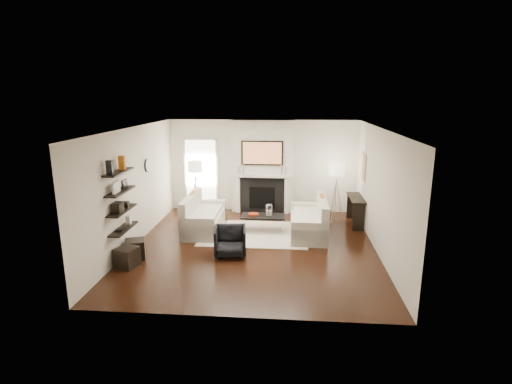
# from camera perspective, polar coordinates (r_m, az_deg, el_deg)

# --- Properties ---
(room_envelope) EXTENTS (6.00, 6.00, 6.00)m
(room_envelope) POSITION_cam_1_polar(r_m,az_deg,el_deg) (8.85, -0.33, 0.33)
(room_envelope) COLOR black
(room_envelope) RESTS_ON ground
(chimney_breast) EXTENTS (1.80, 0.25, 2.70)m
(chimney_breast) POSITION_cam_1_polar(r_m,az_deg,el_deg) (11.66, 0.94, 3.61)
(chimney_breast) COLOR silver
(chimney_breast) RESTS_ON floor
(fireplace_surround) EXTENTS (1.30, 0.02, 1.04)m
(fireplace_surround) POSITION_cam_1_polar(r_m,az_deg,el_deg) (11.70, 0.88, -0.50)
(fireplace_surround) COLOR black
(fireplace_surround) RESTS_ON floor
(firebox) EXTENTS (0.75, 0.02, 0.65)m
(firebox) POSITION_cam_1_polar(r_m,az_deg,el_deg) (11.72, 0.88, -0.84)
(firebox) COLOR black
(firebox) RESTS_ON floor
(mantel_pilaster_l) EXTENTS (0.12, 0.08, 1.10)m
(mantel_pilaster_l) POSITION_cam_1_polar(r_m,az_deg,el_deg) (11.74, -2.64, -0.33)
(mantel_pilaster_l) COLOR white
(mantel_pilaster_l) RESTS_ON floor
(mantel_pilaster_r) EXTENTS (0.12, 0.08, 1.10)m
(mantel_pilaster_r) POSITION_cam_1_polar(r_m,az_deg,el_deg) (11.64, 4.41, -0.47)
(mantel_pilaster_r) COLOR white
(mantel_pilaster_r) RESTS_ON floor
(mantel_shelf) EXTENTS (1.70, 0.18, 0.07)m
(mantel_shelf) POSITION_cam_1_polar(r_m,az_deg,el_deg) (11.52, 0.88, 2.33)
(mantel_shelf) COLOR white
(mantel_shelf) RESTS_ON chimney_breast
(tv_body) EXTENTS (1.20, 0.06, 0.70)m
(tv_body) POSITION_cam_1_polar(r_m,az_deg,el_deg) (11.43, 0.90, 5.59)
(tv_body) COLOR black
(tv_body) RESTS_ON chimney_breast
(tv_screen) EXTENTS (1.10, 0.00, 0.62)m
(tv_screen) POSITION_cam_1_polar(r_m,az_deg,el_deg) (11.40, 0.89, 5.57)
(tv_screen) COLOR #BF723F
(tv_screen) RESTS_ON tv_body
(candlestick_l_tall) EXTENTS (0.04, 0.04, 0.30)m
(candlestick_l_tall) POSITION_cam_1_polar(r_m,az_deg,el_deg) (11.55, -1.85, 3.28)
(candlestick_l_tall) COLOR silver
(candlestick_l_tall) RESTS_ON mantel_shelf
(candlestick_l_short) EXTENTS (0.04, 0.04, 0.24)m
(candlestick_l_short) POSITION_cam_1_polar(r_m,az_deg,el_deg) (11.57, -2.49, 3.14)
(candlestick_l_short) COLOR silver
(candlestick_l_short) RESTS_ON mantel_shelf
(candlestick_r_tall) EXTENTS (0.04, 0.04, 0.30)m
(candlestick_r_tall) POSITION_cam_1_polar(r_m,az_deg,el_deg) (11.47, 3.63, 3.19)
(candlestick_r_tall) COLOR silver
(candlestick_r_tall) RESTS_ON mantel_shelf
(candlestick_r_short) EXTENTS (0.04, 0.04, 0.24)m
(candlestick_r_short) POSITION_cam_1_polar(r_m,az_deg,el_deg) (11.48, 4.28, 3.03)
(candlestick_r_short) COLOR silver
(candlestick_r_short) RESTS_ON mantel_shelf
(hallway_panel) EXTENTS (0.90, 0.02, 2.10)m
(hallway_panel) POSITION_cam_1_polar(r_m,az_deg,el_deg) (12.08, -7.82, 2.40)
(hallway_panel) COLOR white
(hallway_panel) RESTS_ON floor
(door_trim_l) EXTENTS (0.06, 0.06, 2.16)m
(door_trim_l) POSITION_cam_1_polar(r_m,az_deg,el_deg) (12.18, -10.05, 2.40)
(door_trim_l) COLOR white
(door_trim_l) RESTS_ON floor
(door_trim_r) EXTENTS (0.06, 0.06, 2.16)m
(door_trim_r) POSITION_cam_1_polar(r_m,az_deg,el_deg) (11.97, -5.60, 2.35)
(door_trim_r) COLOR white
(door_trim_r) RESTS_ON floor
(door_trim_top) EXTENTS (1.02, 0.06, 0.06)m
(door_trim_top) POSITION_cam_1_polar(r_m,az_deg,el_deg) (11.90, -8.01, 7.48)
(door_trim_top) COLOR white
(door_trim_top) RESTS_ON wall_back
(rug) EXTENTS (2.60, 2.00, 0.01)m
(rug) POSITION_cam_1_polar(r_m,az_deg,el_deg) (10.09, -0.22, -5.92)
(rug) COLOR beige
(rug) RESTS_ON floor
(loveseat_left_base) EXTENTS (0.85, 1.80, 0.42)m
(loveseat_left_base) POSITION_cam_1_polar(r_m,az_deg,el_deg) (10.34, -7.37, -4.36)
(loveseat_left_base) COLOR beige
(loveseat_left_base) RESTS_ON floor
(loveseat_left_back) EXTENTS (0.18, 1.80, 0.80)m
(loveseat_left_back) POSITION_cam_1_polar(r_m,az_deg,el_deg) (10.32, -9.25, -2.62)
(loveseat_left_back) COLOR beige
(loveseat_left_back) RESTS_ON floor
(loveseat_left_arm_n) EXTENTS (0.85, 0.18, 0.60)m
(loveseat_left_arm_n) POSITION_cam_1_polar(r_m,az_deg,el_deg) (9.56, -8.40, -5.35)
(loveseat_left_arm_n) COLOR beige
(loveseat_left_arm_n) RESTS_ON floor
(loveseat_left_arm_s) EXTENTS (0.85, 0.18, 0.60)m
(loveseat_left_arm_s) POSITION_cam_1_polar(r_m,az_deg,el_deg) (11.07, -6.52, -2.62)
(loveseat_left_arm_s) COLOR beige
(loveseat_left_arm_s) RESTS_ON floor
(loveseat_left_cushion) EXTENTS (0.63, 1.44, 0.10)m
(loveseat_left_cushion) POSITION_cam_1_polar(r_m,az_deg,el_deg) (10.25, -7.14, -2.99)
(loveseat_left_cushion) COLOR beige
(loveseat_left_cushion) RESTS_ON loveseat_left_base
(pillow_left_orange) EXTENTS (0.10, 0.42, 0.42)m
(pillow_left_orange) POSITION_cam_1_polar(r_m,az_deg,el_deg) (10.55, -8.90, -1.10)
(pillow_left_orange) COLOR #AD5F15
(pillow_left_orange) RESTS_ON loveseat_left_cushion
(pillow_left_charcoal) EXTENTS (0.10, 0.40, 0.40)m
(pillow_left_charcoal) POSITION_cam_1_polar(r_m,az_deg,el_deg) (9.99, -9.70, -2.04)
(pillow_left_charcoal) COLOR black
(pillow_left_charcoal) RESTS_ON loveseat_left_cushion
(loveseat_right_base) EXTENTS (0.85, 1.80, 0.42)m
(loveseat_right_base) POSITION_cam_1_polar(r_m,az_deg,el_deg) (10.04, 7.44, -4.91)
(loveseat_right_base) COLOR beige
(loveseat_right_base) RESTS_ON floor
(loveseat_right_back) EXTENTS (0.18, 1.80, 0.80)m
(loveseat_right_back) POSITION_cam_1_polar(r_m,az_deg,el_deg) (9.97, 9.43, -3.22)
(loveseat_right_back) COLOR beige
(loveseat_right_back) RESTS_ON floor
(loveseat_right_arm_n) EXTENTS (0.85, 0.18, 0.60)m
(loveseat_right_arm_n) POSITION_cam_1_polar(r_m,az_deg,el_deg) (9.25, 7.67, -5.99)
(loveseat_right_arm_n) COLOR beige
(loveseat_right_arm_n) RESTS_ON floor
(loveseat_right_arm_s) EXTENTS (0.85, 0.18, 0.60)m
(loveseat_right_arm_s) POSITION_cam_1_polar(r_m,az_deg,el_deg) (10.79, 7.28, -3.08)
(loveseat_right_arm_s) COLOR beige
(loveseat_right_arm_s) RESTS_ON floor
(loveseat_right_cushion) EXTENTS (0.63, 1.44, 0.10)m
(loveseat_right_cushion) POSITION_cam_1_polar(r_m,az_deg,el_deg) (9.96, 7.20, -3.49)
(loveseat_right_cushion) COLOR beige
(loveseat_right_cushion) RESTS_ON loveseat_right_base
(pillow_right_orange) EXTENTS (0.10, 0.42, 0.42)m
(pillow_right_orange) POSITION_cam_1_polar(r_m,az_deg,el_deg) (10.20, 9.34, -1.63)
(pillow_right_orange) COLOR #AD5F15
(pillow_right_orange) RESTS_ON loveseat_right_cushion
(pillow_right_charcoal) EXTENTS (0.10, 0.40, 0.40)m
(pillow_right_charcoal) POSITION_cam_1_polar(r_m,az_deg,el_deg) (9.63, 9.61, -2.64)
(pillow_right_charcoal) COLOR black
(pillow_right_charcoal) RESTS_ON loveseat_right_cushion
(coffee_table) EXTENTS (1.10, 0.55, 0.04)m
(coffee_table) POSITION_cam_1_polar(r_m,az_deg,el_deg) (10.14, 1.02, -3.48)
(coffee_table) COLOR black
(coffee_table) RESTS_ON floor
(coffee_leg_nw) EXTENTS (0.02, 0.02, 0.38)m
(coffee_leg_nw) POSITION_cam_1_polar(r_m,az_deg,el_deg) (10.04, -1.93, -4.92)
(coffee_leg_nw) COLOR silver
(coffee_leg_nw) RESTS_ON floor
(coffee_leg_ne) EXTENTS (0.02, 0.02, 0.38)m
(coffee_leg_ne) POSITION_cam_1_polar(r_m,az_deg,el_deg) (9.98, 3.80, -5.07)
(coffee_leg_ne) COLOR silver
(coffee_leg_ne) RESTS_ON floor
(coffee_leg_sw) EXTENTS (0.02, 0.02, 0.38)m
(coffee_leg_sw) POSITION_cam_1_polar(r_m,az_deg,el_deg) (10.46, -1.65, -4.15)
(coffee_leg_sw) COLOR silver
(coffee_leg_sw) RESTS_ON floor
(coffee_leg_se) EXTENTS (0.02, 0.02, 0.38)m
(coffee_leg_se) POSITION_cam_1_polar(r_m,az_deg,el_deg) (10.40, 3.85, -4.28)
(coffee_leg_se) COLOR silver
(coffee_leg_se) RESTS_ON floor
(hurricane_glass) EXTENTS (0.16, 0.16, 0.29)m
(hurricane_glass) POSITION_cam_1_polar(r_m,az_deg,el_deg) (10.09, 1.87, -2.63)
(hurricane_glass) COLOR white
(hurricane_glass) RESTS_ON coffee_table
(hurricane_candle) EXTENTS (0.10, 0.10, 0.14)m
(hurricane_candle) POSITION_cam_1_polar(r_m,az_deg,el_deg) (10.11, 1.87, -2.98)
(hurricane_candle) COLOR white
(hurricane_candle) RESTS_ON coffee_table
(copper_bowl) EXTENTS (0.27, 0.27, 0.05)m
(copper_bowl) POSITION_cam_1_polar(r_m,az_deg,el_deg) (10.15, -0.39, -3.20)
(copper_bowl) COLOR #CA3F21
(copper_bowl) RESTS_ON coffee_table
(armchair) EXTENTS (0.74, 0.70, 0.69)m
(armchair) POSITION_cam_1_polar(r_m,az_deg,el_deg) (8.72, -3.70, -6.82)
(armchair) COLOR black
(armchair) RESTS_ON floor
(lamp_left_post) EXTENTS (0.02, 0.02, 1.20)m
(lamp_left_post) POSITION_cam_1_polar(r_m,az_deg,el_deg) (11.47, -8.56, -0.55)
(lamp_left_post) COLOR silver
(lamp_left_post) RESTS_ON floor
(lamp_left_shade) EXTENTS (0.40, 0.40, 0.30)m
(lamp_left_shade) POSITION_cam_1_polar(r_m,az_deg,el_deg) (11.29, -8.71, 3.63)
(lamp_left_shade) COLOR white
(lamp_left_shade) RESTS_ON lamp_left_post
(lamp_left_leg_a) EXTENTS (0.25, 0.02, 1.23)m
(lamp_left_leg_a) POSITION_cam_1_polar(r_m,az_deg,el_deg) (11.44, -8.02, -0.56)
(lamp_left_leg_a) COLOR silver
(lamp_left_leg_a) RESTS_ON floor
(lamp_left_leg_b) EXTENTS (0.14, 0.22, 1.23)m
(lamp_left_leg_b) POSITION_cam_1_polar(r_m,az_deg,el_deg) (11.57, -8.72, -0.43)
(lamp_left_leg_b) COLOR silver
(lamp_left_leg_b) RESTS_ON floor
(lamp_left_leg_c) EXTENTS (0.14, 0.22, 1.23)m
(lamp_left_leg_c) POSITION_cam_1_polar(r_m,az_deg,el_deg) (11.39, -8.94, -0.66)
(lamp_left_leg_c) COLOR silver
(lamp_left_leg_c) RESTS_ON floor
(lamp_right_post) EXTENTS (0.02, 0.02, 1.20)m
(lamp_right_post) POSITION_cam_1_polar(r_m,az_deg,el_deg) (11.11, 11.26, -1.14)
(lamp_right_post) COLOR silver
(lamp_right_post) RESTS_ON floor
(lamp_right_shade) EXTENTS (0.40, 0.40, 0.30)m
(lamp_right_shade) POSITION_cam_1_polar(r_m,az_deg,el_deg) (10.92, 11.47, 3.18)
(lamp_right_shade) COLOR white
(lamp_right_shade) RESTS_ON lamp_right_post
(lamp_right_leg_a) EXTENTS (0.25, 0.02, 1.23)m
(lamp_right_leg_a) POSITION_cam_1_polar(r_m,az_deg,el_deg) (11.12, 11.82, -1.15)
(lamp_right_leg_a) COLOR silver
(lamp_right_leg_a) RESTS_ON floor
(lamp_right_leg_b) EXTENTS (0.14, 0.22, 1.23)m
(lamp_right_leg_b) POSITION_cam_1_polar(r_m,az_deg,el_deg) (11.19, 10.93, -1.01)
(lamp_right_leg_b) COLOR silver
(lamp_right_leg_b) RESTS_ON floor
(lamp_right_leg_c) EXTENTS (0.14, 0.22, 1.23)m
(lamp_right_leg_c) POSITION_cam_1_polar(r_m,az_deg,el_deg) (11.01, 11.03, -1.26)
(lamp_right_leg_c) COLOR silver
(lamp_right_leg_c) RESTS_ON floor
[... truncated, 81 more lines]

